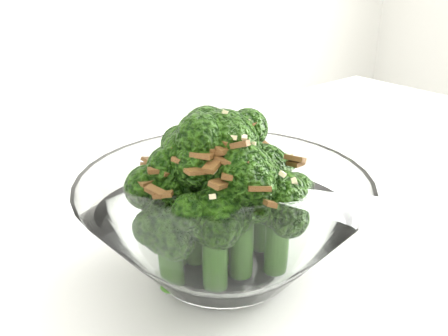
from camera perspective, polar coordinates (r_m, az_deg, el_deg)
table at (r=0.57m, az=10.29°, el=-12.68°), size 1.31×0.98×0.75m
broccoli_dish at (r=0.43m, az=-0.07°, el=-5.27°), size 0.25×0.25×0.16m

